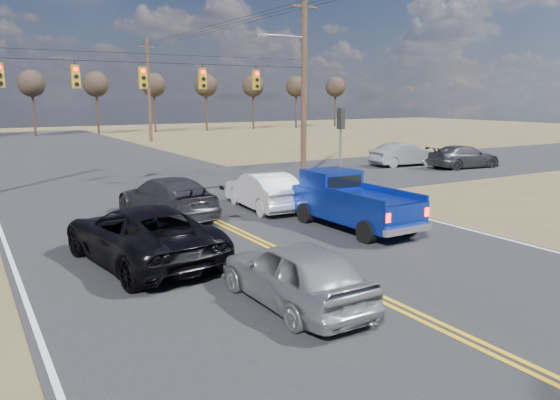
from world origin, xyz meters
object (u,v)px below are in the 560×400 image
cross_car_east_near (404,155)px  cross_car_east_far (464,157)px  white_car_queue (263,191)px  dgrey_car_queue (167,198)px  pickup_truck (351,202)px  silver_suv (295,273)px  black_suv (141,234)px

cross_car_east_near → cross_car_east_far: (2.53, -2.68, -0.03)m
cross_car_east_near → cross_car_east_far: bearing=-131.1°
white_car_queue → dgrey_car_queue: 3.87m
white_car_queue → dgrey_car_queue: bearing=-1.3°
pickup_truck → silver_suv: bearing=-139.0°
white_car_queue → cross_car_east_far: size_ratio=0.93×
cross_car_east_near → silver_suv: bearing=137.1°
dgrey_car_queue → pickup_truck: bearing=129.6°
black_suv → dgrey_car_queue: 5.56m
cross_car_east_near → dgrey_car_queue: bearing=116.6°
dgrey_car_queue → white_car_queue: bearing=168.2°
dgrey_car_queue → silver_suv: bearing=80.7°
white_car_queue → dgrey_car_queue: size_ratio=0.86×
dgrey_car_queue → black_suv: bearing=57.7°
silver_suv → white_car_queue: (4.38, 9.32, 0.03)m
black_suv → white_car_queue: (6.30, 4.61, -0.04)m
pickup_truck → cross_car_east_far: size_ratio=1.03×
pickup_truck → silver_suv: (-5.38, -4.96, -0.19)m
dgrey_car_queue → cross_car_east_far: dgrey_car_queue is taller
pickup_truck → black_suv: 7.32m
white_car_queue → cross_car_east_far: bearing=-159.9°
pickup_truck → black_suv: size_ratio=0.89×
pickup_truck → cross_car_east_far: (16.07, 9.17, -0.20)m
white_car_queue → pickup_truck: bearing=107.4°
pickup_truck → cross_car_east_near: (13.55, 11.85, -0.17)m
black_suv → cross_car_east_near: black_suv is taller
pickup_truck → white_car_queue: (-1.01, 4.36, -0.17)m
pickup_truck → black_suv: bearing=-179.6°
cross_car_east_far → silver_suv: bearing=128.0°
silver_suv → cross_car_east_near: 25.31m
dgrey_car_queue → cross_car_east_near: size_ratio=1.17×
silver_suv → dgrey_car_queue: (0.52, 9.70, 0.05)m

